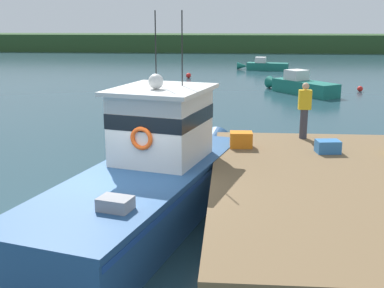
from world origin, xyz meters
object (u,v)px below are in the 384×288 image
main_fishing_boat (152,174)px  moored_boat_outer_mooring (300,86)px  crate_stack_near_edge (241,140)px  mooring_buoy_outer (360,89)px  deckhand_by_the_boat (304,109)px  moored_boat_far_left (264,66)px  crate_single_far (328,147)px  mooring_buoy_channel_marker (189,75)px

main_fishing_boat → moored_boat_outer_mooring: (6.19, 20.36, -0.51)m
crate_stack_near_edge → mooring_buoy_outer: bearing=67.7°
moored_boat_outer_mooring → mooring_buoy_outer: moored_boat_outer_mooring is taller
deckhand_by_the_boat → mooring_buoy_outer: deckhand_by_the_boat is taller
crate_stack_near_edge → mooring_buoy_outer: 21.17m
crate_stack_near_edge → moored_boat_outer_mooring: 18.83m
main_fishing_boat → moored_boat_far_left: (4.81, 34.82, -0.60)m
main_fishing_boat → crate_single_far: (4.39, 1.61, 0.36)m
crate_single_far → moored_boat_far_left: (0.42, 33.21, -0.96)m
crate_single_far → moored_boat_outer_mooring: (1.80, 18.76, -0.87)m
main_fishing_boat → moored_boat_outer_mooring: bearing=73.1°
main_fishing_boat → mooring_buoy_channel_marker: 28.20m
moored_boat_outer_mooring → main_fishing_boat: bearing=-106.9°
crate_single_far → crate_stack_near_edge: bearing=170.1°
mooring_buoy_outer → mooring_buoy_channel_marker: size_ratio=0.89×
moored_boat_outer_mooring → mooring_buoy_channel_marker: moored_boat_outer_mooring is taller
moored_boat_far_left → deckhand_by_the_boat: bearing=-91.5°
crate_single_far → main_fishing_boat: bearing=-159.9°
mooring_buoy_outer → main_fishing_boat: bearing=-115.3°
crate_stack_near_edge → moored_boat_far_left: bearing=85.4°
crate_stack_near_edge → main_fishing_boat: bearing=-137.0°
crate_single_far → mooring_buoy_outer: crate_single_far is taller
crate_stack_near_edge → mooring_buoy_channel_marker: (-3.68, 26.14, -1.21)m
crate_single_far → mooring_buoy_outer: (5.79, 19.95, -1.18)m
crate_stack_near_edge → mooring_buoy_channel_marker: size_ratio=1.47×
crate_single_far → crate_stack_near_edge: crate_stack_near_edge is taller
crate_single_far → moored_boat_far_left: bearing=89.3°
crate_stack_near_edge → moored_boat_outer_mooring: (4.04, 18.36, -0.91)m
main_fishing_boat → mooring_buoy_channel_marker: size_ratio=24.39×
crate_single_far → crate_stack_near_edge: 2.28m
mooring_buoy_outer → crate_stack_near_edge: bearing=-112.3°
mooring_buoy_outer → mooring_buoy_channel_marker: (-11.71, 6.59, 0.02)m
moored_boat_far_left → crate_single_far: bearing=-90.7°
crate_single_far → deckhand_by_the_boat: deckhand_by_the_boat is taller
crate_single_far → deckhand_by_the_boat: 1.78m
deckhand_by_the_boat → mooring_buoy_outer: 19.48m
moored_boat_outer_mooring → mooring_buoy_outer: size_ratio=14.67×
moored_boat_outer_mooring → crate_single_far: bearing=-95.5°
moored_boat_far_left → mooring_buoy_outer: (5.37, -13.27, -0.22)m
moored_boat_far_left → main_fishing_boat: bearing=-97.9°
moored_boat_outer_mooring → mooring_buoy_outer: 4.18m
moored_boat_far_left → mooring_buoy_channel_marker: (-6.34, -6.67, -0.20)m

